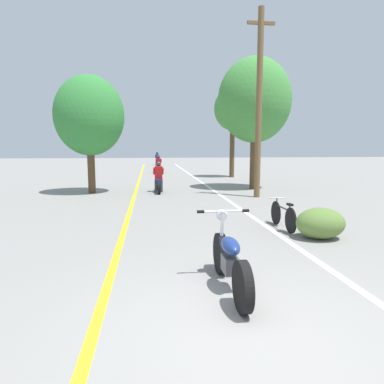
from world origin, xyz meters
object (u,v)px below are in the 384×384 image
Objects in this scene: motorcycle_foreground at (230,260)px; motorcycle_rider_lead at (159,181)px; motorcycle_rider_far at (157,160)px; utility_pole at (259,103)px; roadside_tree_right_far at (233,110)px; bicycle_parked at (283,215)px; roadside_tree_right_near at (255,100)px; roadside_tree_left at (89,116)px; motorcycle_rider_mid at (159,166)px.

motorcycle_foreground is 10.86m from motorcycle_rider_lead.
motorcycle_rider_far is (0.46, 23.04, 0.02)m from motorcycle_rider_lead.
roadside_tree_right_far is (1.16, 9.12, 0.69)m from utility_pole.
bicycle_parked is (2.18, 3.43, -0.10)m from motorcycle_foreground.
roadside_tree_right_far is at bearing 85.73° from roadside_tree_right_near.
motorcycle_foreground is 0.93× the size of motorcycle_rider_far.
roadside_tree_left is at bearing -139.01° from roadside_tree_right_far.
utility_pole is 3.42× the size of motorcycle_rider_far.
roadside_tree_right_far reaches higher than motorcycle_rider_far.
bicycle_parked is at bearing -101.94° from roadside_tree_right_near.
bicycle_parked is at bearing -98.64° from roadside_tree_right_far.
bicycle_parked is (-2.20, -14.49, -4.13)m from roadside_tree_right_far.
motorcycle_rider_far is at bearing 81.53° from roadside_tree_left.
roadside_tree_right_far reaches higher than motorcycle_rider_lead.
motorcycle_rider_mid is (-4.80, 4.28, -3.94)m from roadside_tree_right_far.
motorcycle_rider_far is at bearing 89.26° from motorcycle_rider_mid.
roadside_tree_right_near reaches higher than motorcycle_rider_mid.
roadside_tree_right_near is 7.69m from roadside_tree_left.
motorcycle_rider_lead is at bearing -1.35° from roadside_tree_left.
bicycle_parked is (-1.73, -8.20, -3.90)m from roadside_tree_right_near.
motorcycle_rider_mid is at bearing 112.27° from roadside_tree_right_near.
roadside_tree_right_far is at bearing 40.99° from roadside_tree_left.
motorcycle_foreground is 4.07m from bicycle_parked.
roadside_tree_right_near is 12.02m from motorcycle_rider_mid.
motorcycle_rider_lead is (-0.73, 10.84, 0.09)m from motorcycle_foreground.
roadside_tree_right_near is at bearing 71.38° from motorcycle_foreground.
bicycle_parked is at bearing 57.50° from motorcycle_foreground.
motorcycle_rider_far is at bearing 97.92° from utility_pole.
motorcycle_foreground is at bearing -71.33° from roadside_tree_left.
roadside_tree_right_far is 2.99× the size of motorcycle_rider_lead.
roadside_tree_right_far is at bearing 81.36° from bicycle_parked.
roadside_tree_right_near is 9.24m from bicycle_parked.
motorcycle_rider_far is at bearing 88.85° from motorcycle_rider_lead.
roadside_tree_right_near is 3.95× the size of bicycle_parked.
motorcycle_rider_lead is 1.01× the size of motorcycle_rider_mid.
roadside_tree_right_near is at bearing -67.73° from motorcycle_rider_mid.
utility_pole is at bearing -82.08° from motorcycle_rider_far.
roadside_tree_left is 4.11m from motorcycle_rider_lead.
motorcycle_rider_lead is at bearing -125.83° from roadside_tree_right_far.
utility_pole is 1.17× the size of roadside_tree_right_near.
motorcycle_rider_far is (-0.26, 33.88, 0.11)m from motorcycle_foreground.
motorcycle_rider_mid is 1.24× the size of bicycle_parked.
roadside_tree_right_near reaches higher than motorcycle_foreground.
motorcycle_rider_lead is (-5.11, -7.08, -3.95)m from roadside_tree_right_far.
utility_pole reaches higher than roadside_tree_right_far.
roadside_tree_right_near is 1.06× the size of roadside_tree_right_far.
motorcycle_rider_far reaches higher than bicycle_parked.
roadside_tree_right_near is 3.16× the size of motorcycle_rider_lead.
motorcycle_rider_mid reaches higher than bicycle_parked.
utility_pole reaches higher than motorcycle_rider_lead.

